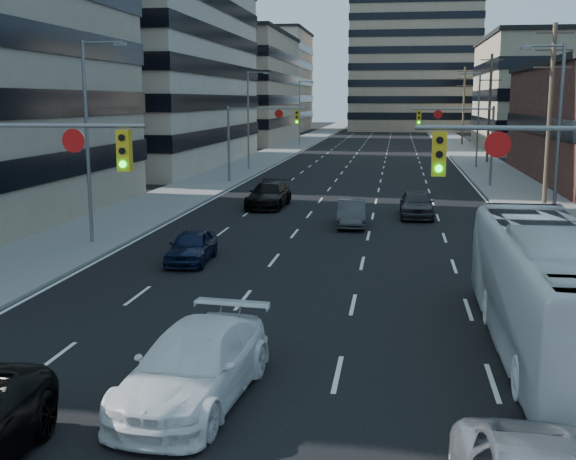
# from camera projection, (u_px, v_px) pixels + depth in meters

# --- Properties ---
(road_surface) EXTENTS (18.00, 300.00, 0.02)m
(road_surface) POSITION_uv_depth(u_px,v_px,m) (382.00, 134.00, 138.14)
(road_surface) COLOR black
(road_surface) RESTS_ON ground
(sidewalk_left) EXTENTS (5.00, 300.00, 0.15)m
(sidewalk_left) POSITION_uv_depth(u_px,v_px,m) (322.00, 133.00, 139.82)
(sidewalk_left) COLOR slate
(sidewalk_left) RESTS_ON ground
(sidewalk_right) EXTENTS (5.00, 300.00, 0.15)m
(sidewalk_right) POSITION_uv_depth(u_px,v_px,m) (443.00, 134.00, 136.44)
(sidewalk_right) COLOR slate
(sidewalk_right) RESTS_ON ground
(office_left_mid) EXTENTS (26.00, 34.00, 28.00)m
(office_left_mid) POSITION_uv_depth(u_px,v_px,m) (95.00, 23.00, 71.52)
(office_left_mid) COLOR #ADA089
(office_left_mid) RESTS_ON ground
(office_left_far) EXTENTS (20.00, 30.00, 16.00)m
(office_left_far) POSITION_uv_depth(u_px,v_px,m) (221.00, 89.00, 111.06)
(office_left_far) COLOR gray
(office_left_far) RESTS_ON ground
(office_right_far) EXTENTS (22.00, 28.00, 14.00)m
(office_right_far) POSITION_uv_depth(u_px,v_px,m) (572.00, 95.00, 92.35)
(office_right_far) COLOR gray
(office_right_far) RESTS_ON ground
(bg_block_left) EXTENTS (24.00, 24.00, 20.00)m
(bg_block_left) POSITION_uv_depth(u_px,v_px,m) (249.00, 82.00, 150.21)
(bg_block_left) COLOR #ADA089
(bg_block_left) RESTS_ON ground
(bg_block_right) EXTENTS (22.00, 22.00, 12.00)m
(bg_block_right) POSITION_uv_depth(u_px,v_px,m) (558.00, 102.00, 132.36)
(bg_block_right) COLOR gray
(bg_block_right) RESTS_ON ground
(signal_near_left) EXTENTS (6.59, 0.33, 6.00)m
(signal_near_left) POSITION_uv_depth(u_px,v_px,m) (9.00, 179.00, 19.77)
(signal_near_left) COLOR slate
(signal_near_left) RESTS_ON ground
(signal_far_left) EXTENTS (6.09, 0.33, 6.00)m
(signal_far_left) POSITION_uv_depth(u_px,v_px,m) (258.00, 128.00, 55.81)
(signal_far_left) COLOR slate
(signal_far_left) RESTS_ON ground
(signal_far_right) EXTENTS (6.09, 0.33, 6.00)m
(signal_far_right) POSITION_uv_depth(u_px,v_px,m) (461.00, 129.00, 53.55)
(signal_far_right) COLOR slate
(signal_far_right) RESTS_ON ground
(utility_pole_block) EXTENTS (2.20, 0.28, 11.00)m
(utility_pole_block) POSITION_uv_depth(u_px,v_px,m) (550.00, 111.00, 43.87)
(utility_pole_block) COLOR #4C3D2D
(utility_pole_block) RESTS_ON ground
(utility_pole_midblock) EXTENTS (2.20, 0.28, 11.00)m
(utility_pole_midblock) POSITION_uv_depth(u_px,v_px,m) (490.00, 107.00, 73.05)
(utility_pole_midblock) COLOR #4C3D2D
(utility_pole_midblock) RESTS_ON ground
(utility_pole_distant) EXTENTS (2.20, 0.28, 11.00)m
(utility_pole_distant) POSITION_uv_depth(u_px,v_px,m) (464.00, 105.00, 102.24)
(utility_pole_distant) COLOR #4C3D2D
(utility_pole_distant) RESTS_ON ground
(streetlight_left_near) EXTENTS (2.03, 0.22, 9.00)m
(streetlight_left_near) POSITION_uv_depth(u_px,v_px,m) (90.00, 132.00, 31.75)
(streetlight_left_near) COLOR slate
(streetlight_left_near) RESTS_ON ground
(streetlight_left_mid) EXTENTS (2.03, 0.22, 9.00)m
(streetlight_left_mid) POSITION_uv_depth(u_px,v_px,m) (250.00, 115.00, 65.80)
(streetlight_left_mid) COLOR slate
(streetlight_left_mid) RESTS_ON ground
(streetlight_left_far) EXTENTS (2.03, 0.22, 9.00)m
(streetlight_left_far) POSITION_uv_depth(u_px,v_px,m) (301.00, 110.00, 99.85)
(streetlight_left_far) COLOR slate
(streetlight_left_far) RESTS_ON ground
(streetlight_right_near) EXTENTS (2.03, 0.22, 9.00)m
(streetlight_right_near) POSITION_uv_depth(u_px,v_px,m) (556.00, 131.00, 33.57)
(streetlight_right_near) COLOR slate
(streetlight_right_near) RESTS_ON ground
(streetlight_right_far) EXTENTS (2.03, 0.22, 9.00)m
(streetlight_right_far) POSITION_uv_depth(u_px,v_px,m) (477.00, 115.00, 67.62)
(streetlight_right_far) COLOR slate
(streetlight_right_far) RESTS_ON ground
(white_van) EXTENTS (2.77, 5.72, 1.60)m
(white_van) POSITION_uv_depth(u_px,v_px,m) (194.00, 366.00, 15.62)
(white_van) COLOR white
(white_van) RESTS_ON ground
(transit_bus) EXTENTS (2.84, 11.95, 3.33)m
(transit_bus) POSITION_uv_depth(u_px,v_px,m) (553.00, 292.00, 18.36)
(transit_bus) COLOR white
(transit_bus) RESTS_ON ground
(sedan_blue) EXTENTS (1.72, 3.96, 1.33)m
(sedan_blue) POSITION_uv_depth(u_px,v_px,m) (192.00, 246.00, 29.02)
(sedan_blue) COLOR black
(sedan_blue) RESTS_ON ground
(sedan_grey_center) EXTENTS (1.68, 4.16, 1.34)m
(sedan_grey_center) POSITION_uv_depth(u_px,v_px,m) (351.00, 214.00, 37.27)
(sedan_grey_center) COLOR #353638
(sedan_grey_center) RESTS_ON ground
(sedan_black_far) EXTENTS (2.32, 5.33, 1.53)m
(sedan_black_far) POSITION_uv_depth(u_px,v_px,m) (269.00, 195.00, 43.82)
(sedan_black_far) COLOR black
(sedan_black_far) RESTS_ON ground
(sedan_grey_right) EXTENTS (1.87, 4.58, 1.55)m
(sedan_grey_right) POSITION_uv_depth(u_px,v_px,m) (417.00, 204.00, 40.14)
(sedan_grey_right) COLOR #303033
(sedan_grey_right) RESTS_ON ground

